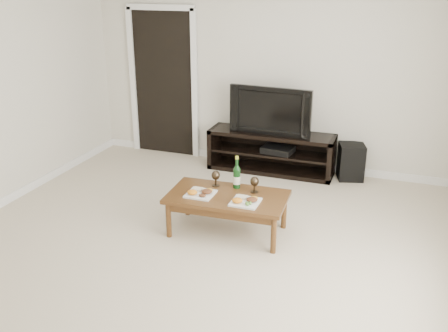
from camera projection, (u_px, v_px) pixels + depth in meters
floor at (188, 261)px, 4.65m from camera, size 5.50×5.50×0.00m
back_wall at (269, 72)px, 6.62m from camera, size 5.00×0.04×2.60m
doorway at (164, 85)px, 7.18m from camera, size 0.90×0.02×2.05m
media_console at (271, 152)px, 6.70m from camera, size 1.68×0.45×0.55m
television at (272, 109)px, 6.49m from camera, size 1.10×0.21×0.63m
av_receiver at (278, 149)px, 6.64m from camera, size 0.43×0.34×0.08m
subwoofer at (351, 162)px, 6.47m from camera, size 0.39×0.39×0.47m
coffee_table at (227, 214)px, 5.11m from camera, size 1.23×0.71×0.42m
plate_left at (200, 192)px, 5.03m from camera, size 0.27×0.27×0.07m
plate_right at (245, 200)px, 4.85m from camera, size 0.27×0.27×0.07m
wine_bottle at (237, 172)px, 5.15m from camera, size 0.07×0.07×0.35m
goblet_left at (216, 178)px, 5.22m from camera, size 0.09×0.09×0.17m
goblet_right at (254, 185)px, 5.07m from camera, size 0.09×0.09×0.17m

